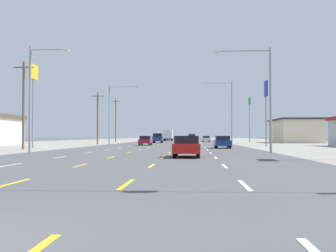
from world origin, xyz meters
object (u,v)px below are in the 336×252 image
Objects in this scene: hatchback_inner_left_distant_a at (170,138)px; streetlight_right_row_0 at (263,90)px; sedan_inner_left_mid at (146,140)px; pole_sign_right_row_1 at (266,98)px; streetlight_left_row_0 at (34,92)px; streetlight_left_row_1 at (113,110)px; box_truck_inner_left_farthest at (168,135)px; suv_inner_right_farther at (192,137)px; sedan_far_right_far at (206,139)px; suv_inner_left_midfar at (158,138)px; sedan_inner_right_nearest at (187,146)px; sedan_far_right_near at (222,142)px; pole_sign_right_row_2 at (249,110)px; streetlight_right_row_1 at (229,108)px; pole_sign_left_row_1 at (33,84)px.

hatchback_inner_left_distant_a is 0.44× the size of streetlight_right_row_0.
sedan_inner_left_mid is at bearing -90.00° from hatchback_inner_left_distant_a.
pole_sign_right_row_1 is 1.00× the size of streetlight_left_row_0.
streetlight_right_row_0 is 0.89× the size of streetlight_left_row_1.
pole_sign_right_row_1 reaches higher than sedan_inner_left_mid.
suv_inner_right_farther is at bearing -49.01° from box_truck_inner_left_farthest.
suv_inner_left_midfar is at bearing -121.15° from sedan_far_right_far.
box_truck_inner_left_farthest reaches higher than hatchback_inner_left_distant_a.
streetlight_left_row_1 is at bearing 108.30° from sedan_inner_right_nearest.
sedan_far_right_near is 25.57m from streetlight_left_row_1.
sedan_inner_left_mid is 39.42m from sedan_far_right_far.
suv_inner_left_midfar is at bearing -89.77° from hatchback_inner_left_distant_a.
sedan_inner_right_nearest and sedan_inner_left_mid have the same top height.
sedan_far_right_near is 0.49× the size of streetlight_left_row_0.
suv_inner_left_midfar is 1.09× the size of sedan_far_right_far.
suv_inner_right_farther is (0.19, 82.85, 0.27)m from sedan_inner_right_nearest.
sedan_inner_left_mid is 32.30m from streetlight_right_row_0.
suv_inner_left_midfar is at bearing 122.95° from pole_sign_right_row_1.
pole_sign_right_row_2 is (8.60, 39.05, 6.20)m from sedan_far_right_near.
sedan_far_right_near is 1.00× the size of sedan_far_right_far.
sedan_far_right_near is 83.98m from hatchback_inner_left_distant_a.
box_truck_inner_left_farthest reaches higher than suv_inner_left_midfar.
streetlight_left_row_0 is (-16.88, -67.09, 4.47)m from sedan_far_right_far.
streetlight_right_row_1 reaches higher than suv_inner_right_farther.
streetlight_left_row_0 reaches higher than sedan_far_right_near.
hatchback_inner_left_distant_a is at bearing 103.18° from pole_sign_right_row_1.
pole_sign_left_row_1 reaches higher than streetlight_left_row_1.
suv_inner_left_midfar is 21.77m from streetlight_right_row_1.
hatchback_inner_left_distant_a is at bearing 90.00° from sedan_inner_left_mid.
hatchback_inner_left_distant_a is 0.39× the size of streetlight_left_row_1.
pole_sign_left_row_1 is at bearing -143.06° from streetlight_right_row_1.
streetlight_right_row_1 is (6.29, 39.04, 5.35)m from sedan_inner_right_nearest.
sedan_inner_right_nearest is 9.74m from streetlight_right_row_0.
box_truck_inner_left_farthest is 37.02m from pole_sign_right_row_2.
streetlight_right_row_1 is at bearing -52.01° from suv_inner_left_midfar.
sedan_inner_right_nearest is 0.47× the size of pole_sign_right_row_2.
sedan_inner_right_nearest is at bearing -24.52° from streetlight_left_row_0.
pole_sign_right_row_1 is (6.82, -44.06, 6.01)m from sedan_far_right_far.
sedan_inner_right_nearest is at bearing -78.85° from sedan_inner_left_mid.
box_truck_inner_left_farthest is at bearing -88.91° from hatchback_inner_left_distant_a.
sedan_inner_left_mid is 0.45× the size of streetlight_left_row_1.
pole_sign_right_row_2 reaches higher than streetlight_right_row_0.
sedan_inner_right_nearest is 82.85m from suv_inner_right_farther.
suv_inner_left_midfar is 0.54× the size of pole_sign_right_row_1.
streetlight_left_row_0 is (5.73, -14.14, -2.57)m from pole_sign_left_row_1.
suv_inner_left_midfar is (0.19, 20.60, 0.27)m from sedan_inner_left_mid.
streetlight_right_row_1 is (13.22, -64.71, 5.32)m from hatchback_inner_left_distant_a.
sedan_far_right_far is at bearing 58.85° from suv_inner_left_midfar.
sedan_far_right_near is 62.48m from suv_inner_right_farther.
pole_sign_left_row_1 is 19.92m from streetlight_left_row_1.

